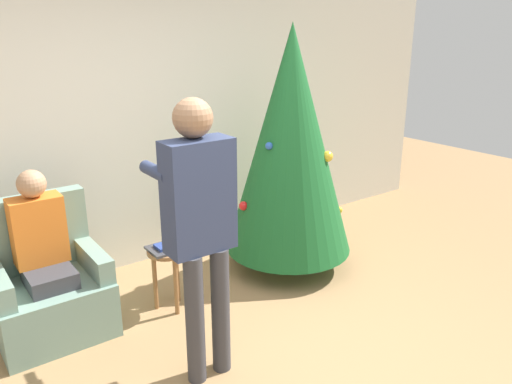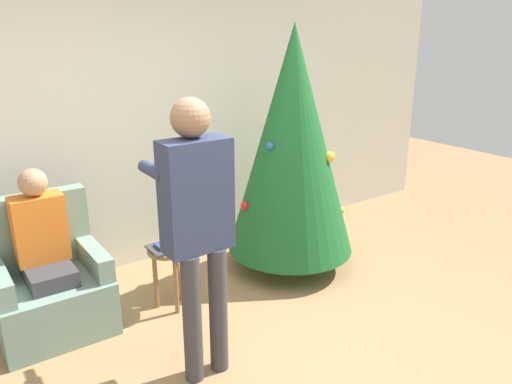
% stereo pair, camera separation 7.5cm
% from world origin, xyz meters
% --- Properties ---
extents(wall_back, '(8.00, 0.06, 2.70)m').
position_xyz_m(wall_back, '(0.00, 2.23, 1.35)').
color(wall_back, beige).
rests_on(wall_back, ground_plane).
extents(christmas_tree, '(1.16, 1.16, 2.23)m').
position_xyz_m(christmas_tree, '(1.20, 1.29, 1.21)').
color(christmas_tree, brown).
rests_on(christmas_tree, ground_plane).
extents(armchair, '(0.78, 0.72, 1.00)m').
position_xyz_m(armchair, '(-0.92, 1.53, 0.33)').
color(armchair, gray).
rests_on(armchair, ground_plane).
extents(person_seated, '(0.36, 0.46, 1.24)m').
position_xyz_m(person_seated, '(-0.92, 1.50, 0.67)').
color(person_seated, '#38383D').
rests_on(person_seated, ground_plane).
extents(person_standing, '(0.44, 0.57, 1.80)m').
position_xyz_m(person_standing, '(-0.24, 0.42, 1.09)').
color(person_standing, '#38383D').
rests_on(person_standing, ground_plane).
extents(side_stool, '(0.33, 0.33, 0.52)m').
position_xyz_m(side_stool, '(-0.07, 1.26, 0.41)').
color(side_stool, olive).
rests_on(side_stool, ground_plane).
extents(laptop, '(0.29, 0.24, 0.02)m').
position_xyz_m(laptop, '(-0.07, 1.26, 0.53)').
color(laptop, '#38383D').
rests_on(laptop, side_stool).
extents(book, '(0.18, 0.13, 0.02)m').
position_xyz_m(book, '(-0.07, 1.26, 0.55)').
color(book, navy).
rests_on(book, laptop).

